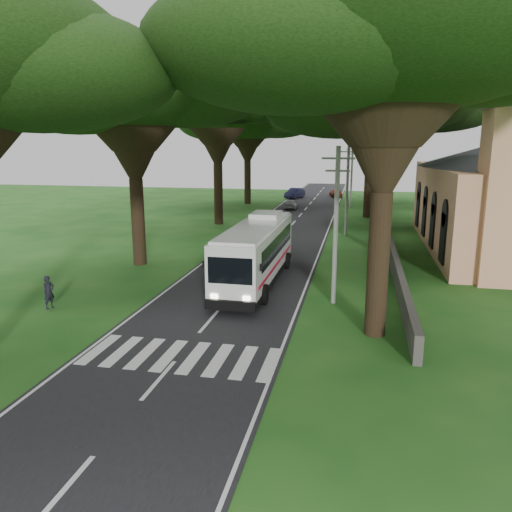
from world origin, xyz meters
name	(u,v)px	position (x,y,z in m)	size (l,w,h in m)	color
ground	(195,338)	(0.00, 0.00, 0.00)	(140.00, 140.00, 0.00)	#174B15
road	(283,235)	(0.00, 25.00, 0.01)	(8.00, 120.00, 0.04)	black
crosswalk	(179,357)	(0.00, -2.00, 0.00)	(8.00, 3.00, 0.01)	silver
property_wall	(387,234)	(9.00, 24.00, 0.60)	(0.35, 50.00, 1.20)	#383533
pole_near	(336,224)	(5.50, 6.00, 4.18)	(1.60, 0.24, 8.00)	gray
pole_mid	(347,189)	(5.50, 26.00, 4.18)	(1.60, 0.24, 8.00)	gray
pole_far	(352,175)	(5.50, 46.00, 4.18)	(1.60, 0.24, 8.00)	gray
tree_l_mida	(131,85)	(-8.00, 12.00, 11.73)	(14.08, 14.08, 14.86)	black
tree_l_midb	(217,98)	(-7.50, 30.00, 12.47)	(13.20, 13.20, 15.47)	black
tree_l_far	(247,115)	(-8.50, 48.00, 11.76)	(15.96, 15.96, 15.22)	black
tree_r_near	(392,23)	(7.50, 2.00, 12.57)	(16.25, 16.25, 16.11)	black
tree_r_mida	(384,91)	(8.00, 20.00, 11.81)	(15.72, 15.72, 15.23)	black
tree_r_midb	(372,110)	(7.50, 38.00, 11.57)	(13.56, 13.56, 14.61)	black
tree_r_far	(377,115)	(8.50, 56.00, 12.01)	(15.18, 15.18, 15.34)	black
coach_bus	(256,252)	(0.80, 9.01, 1.90)	(2.88, 11.97, 3.52)	white
distant_car_a	(291,204)	(-1.80, 43.20, 0.65)	(1.47, 3.66, 1.25)	#98999D
distant_car_b	(295,193)	(-3.00, 56.08, 0.78)	(1.58, 4.53, 1.49)	navy
distant_car_c	(336,193)	(3.00, 59.22, 0.63)	(1.67, 4.11, 1.19)	maroon
pedestrian	(49,292)	(-8.42, 2.24, 0.84)	(0.62, 0.40, 1.69)	black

